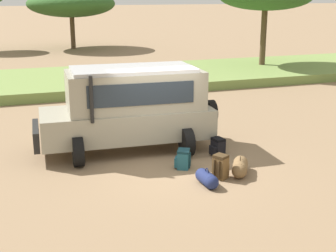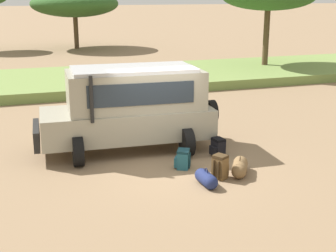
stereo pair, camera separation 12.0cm
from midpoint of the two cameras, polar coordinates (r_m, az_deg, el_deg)
The scene contains 9 objects.
ground_plane at distance 12.74m, azimuth -0.06°, elevation -4.60°, with size 320.00×320.00×0.00m, color #8C7051.
grass_bank at distance 23.99m, azimuth -9.18°, elevation 5.56°, with size 120.00×7.00×0.44m.
safari_vehicle at distance 13.56m, azimuth -4.32°, elevation 2.36°, with size 5.41×2.92×2.44m.
backpack_beside_front_wheel at distance 11.74m, azimuth 6.68°, elevation -4.99°, with size 0.45×0.43×0.62m.
backpack_cluster_center at distance 12.35m, azimuth 2.09°, elevation -4.06°, with size 0.49×0.49×0.51m.
backpack_near_rear_wheel at distance 13.34m, azimuth 6.35°, elevation -2.60°, with size 0.42×0.43×0.51m.
duffel_bag_low_black_case at distance 12.11m, azimuth 9.02°, elevation -4.97°, with size 0.69×0.91×0.48m.
duffel_bag_soft_canvas at distance 11.35m, azimuth 4.98°, elevation -6.41°, with size 0.37×0.86×0.44m.
acacia_tree_far_right at distance 39.65m, azimuth -11.23°, elevation 14.40°, with size 7.03×7.22×4.64m.
Camera 2 is at (-3.71, -11.33, 4.48)m, focal length 50.00 mm.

